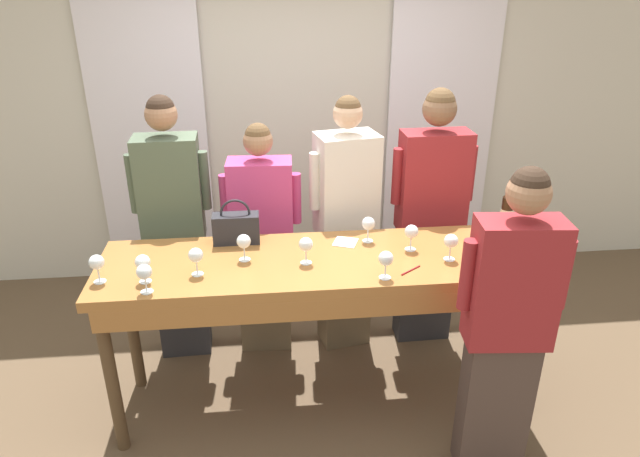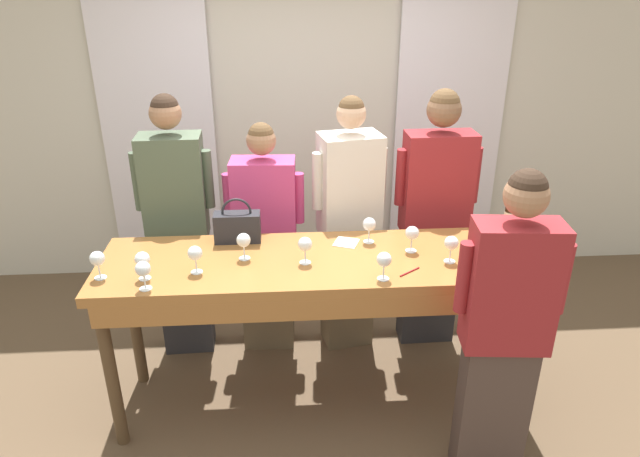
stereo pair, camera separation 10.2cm
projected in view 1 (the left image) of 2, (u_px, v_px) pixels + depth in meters
The scene contains 25 objects.
ground_plane at pixel (321, 399), 3.59m from camera, with size 18.00×18.00×0.00m, color brown.
wall_back at pixel (298, 112), 4.64m from camera, with size 12.00×0.06×2.80m.
curtain_panel_left at pixel (149, 125), 4.49m from camera, with size 0.89×0.03×2.69m.
curtain_panel_right at pixel (441, 118), 4.72m from camera, with size 0.89×0.03×2.69m.
tasting_bar at pixel (322, 277), 3.20m from camera, with size 2.46×0.69×1.00m.
wine_bottle at pixel (507, 211), 3.46m from camera, with size 0.07×0.07×0.32m.
handbag at pixel (236, 227), 3.32m from camera, with size 0.27×0.11×0.27m.
wine_glass_front_left at pixel (143, 263), 2.89m from camera, with size 0.08×0.08×0.15m.
wine_glass_front_mid at pixel (411, 232), 3.22m from camera, with size 0.08×0.08×0.15m.
wine_glass_front_right at pixel (451, 242), 3.11m from camera, with size 0.08×0.08×0.15m.
wine_glass_center_left at pixel (196, 256), 2.96m from camera, with size 0.08×0.08×0.15m.
wine_glass_center_mid at pixel (97, 263), 2.89m from camera, with size 0.08×0.08×0.15m.
wine_glass_center_right at pixel (386, 259), 2.92m from camera, with size 0.08×0.08×0.15m.
wine_glass_back_left at pixel (368, 224), 3.32m from camera, with size 0.08×0.08×0.15m.
wine_glass_back_mid at pixel (244, 242), 3.11m from camera, with size 0.08×0.08×0.15m.
wine_glass_back_right at pixel (144, 273), 2.79m from camera, with size 0.08×0.08×0.15m.
wine_glass_near_host at pixel (306, 245), 3.07m from camera, with size 0.08×0.08×0.15m.
wine_glass_by_bottle at pixel (521, 238), 3.16m from camera, with size 0.08×0.08×0.15m.
napkin at pixel (345, 242), 3.35m from camera, with size 0.17×0.17×0.00m.
pen at pixel (411, 270), 3.04m from camera, with size 0.12×0.09×0.01m.
guest_olive_jacket at pixel (175, 230), 3.69m from camera, with size 0.50×0.25×1.80m.
guest_pink_top at pixel (263, 241), 3.79m from camera, with size 0.52×0.24×1.62m.
guest_cream_sweater at pixel (346, 227), 3.81m from camera, with size 0.50×0.34×1.77m.
guest_striped_shirt at pixel (430, 218), 3.84m from camera, with size 0.56×0.22×1.81m.
host_pouring at pixel (507, 328), 2.76m from camera, with size 0.52×0.24×1.71m.
Camera 1 is at (-0.30, -2.80, 2.48)m, focal length 32.00 mm.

